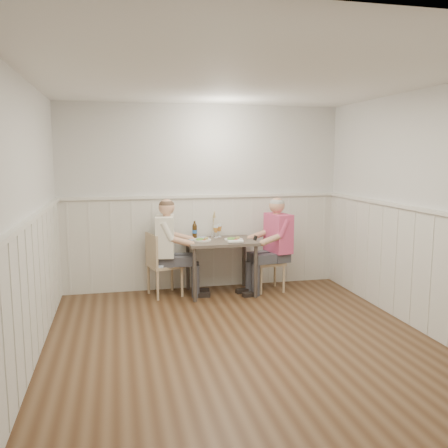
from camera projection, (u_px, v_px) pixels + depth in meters
name	position (u px, v px, depth m)	size (l,w,h in m)	color
ground_plane	(244.00, 346.00, 4.76)	(4.50, 4.50, 0.00)	#442A17
room_shell	(245.00, 195.00, 4.54)	(4.04, 4.54, 2.60)	silver
wainscot	(228.00, 264.00, 5.32)	(4.00, 4.49, 1.34)	silver
dining_table	(221.00, 247.00, 6.48)	(0.92, 0.70, 0.75)	#50443D
chair_right	(272.00, 259.00, 6.67)	(0.41, 0.41, 0.83)	tan
chair_left	(161.00, 262.00, 6.39)	(0.50, 0.50, 0.86)	tan
man_in_pink	(275.00, 252.00, 6.62)	(0.68, 0.49, 1.34)	#3F3F47
diner_cream	(168.00, 255.00, 6.37)	(0.66, 0.46, 1.35)	#3F3F47
plate_man	(233.00, 239.00, 6.45)	(0.25, 0.25, 0.06)	white
plate_diner	(202.00, 239.00, 6.41)	(0.25, 0.25, 0.06)	white
beer_glass_a	(219.00, 228.00, 6.70)	(0.07, 0.07, 0.18)	silver
beer_glass_b	(216.00, 230.00, 6.63)	(0.07, 0.07, 0.17)	silver
beer_bottle	(195.00, 230.00, 6.60)	(0.07, 0.07, 0.24)	#321F0A
rolled_napkin	(236.00, 242.00, 6.22)	(0.20, 0.05, 0.04)	white
grass_vase	(213.00, 225.00, 6.69)	(0.04, 0.04, 0.39)	silver
gingham_mat	(198.00, 238.00, 6.57)	(0.33, 0.28, 0.01)	#5C78B6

